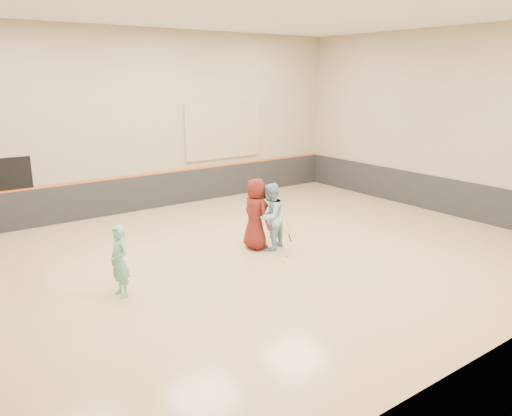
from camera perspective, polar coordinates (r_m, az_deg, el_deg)
room at (r=12.63m, az=0.20°, el=-2.02°), size 15.04×12.04×6.22m
wainscot_back at (r=17.70m, az=-11.34°, el=1.92°), size 14.90×0.04×1.20m
wainscot_right at (r=18.00m, az=19.74°, el=1.54°), size 0.04×11.90×1.20m
accent_stripe at (r=17.56m, az=-11.43°, el=3.88°), size 14.90×0.03×0.06m
acoustic_panel at (r=18.69m, az=-3.73°, el=8.77°), size 3.20×0.08×2.00m
doorway at (r=16.30m, az=-25.90°, el=1.38°), size 1.10×0.05×2.20m
girl at (r=10.77m, az=-15.33°, el=-5.91°), size 0.42×0.59×1.53m
instructor at (r=13.13m, az=1.66°, el=-1.00°), size 1.07×0.96×1.79m
young_man at (r=13.16m, az=-0.02°, el=-0.68°), size 0.61×0.94×1.91m
held_racket at (r=13.04m, az=3.47°, el=-2.22°), size 0.30×0.30×0.63m
spare_racket at (r=14.76m, az=-0.65°, el=-2.74°), size 0.60×0.60×0.03m
ball_under_racket at (r=12.83m, az=3.56°, el=-5.46°), size 0.07×0.07×0.07m
ball_in_hand at (r=13.13m, az=0.97°, el=0.66°), size 0.07×0.07×0.07m
ball_beside_spare at (r=16.53m, az=-4.89°, el=-0.78°), size 0.07×0.07×0.07m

